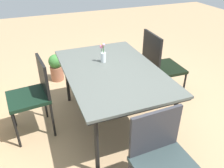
% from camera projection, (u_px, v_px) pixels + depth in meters
% --- Properties ---
extents(ground_plane, '(12.00, 12.00, 0.00)m').
position_uv_depth(ground_plane, '(120.00, 123.00, 2.95)').
color(ground_plane, '#9E7F5B').
extents(dining_table, '(1.56, 1.03, 0.75)m').
position_uv_depth(dining_table, '(112.00, 73.00, 2.62)').
color(dining_table, '#4C514C').
rests_on(dining_table, ground).
extents(chair_end_left, '(0.50, 0.50, 0.87)m').
position_uv_depth(chair_end_left, '(163.00, 159.00, 1.81)').
color(chair_end_left, '#2A3738').
rests_on(chair_end_left, ground).
extents(chair_near_right, '(0.51, 0.51, 0.97)m').
position_uv_depth(chair_near_right, '(159.00, 63.00, 3.25)').
color(chair_near_right, black).
rests_on(chair_near_right, ground).
extents(chair_far_side, '(0.48, 0.48, 0.91)m').
position_uv_depth(chair_far_side, '(34.00, 92.00, 2.58)').
color(chair_far_side, black).
rests_on(chair_far_side, ground).
extents(flower_vase, '(0.06, 0.07, 0.24)m').
position_uv_depth(flower_vase, '(103.00, 54.00, 2.72)').
color(flower_vase, silver).
rests_on(flower_vase, dining_table).
extents(potted_plant, '(0.23, 0.23, 0.46)m').
position_uv_depth(potted_plant, '(56.00, 67.00, 3.81)').
color(potted_plant, '#9E6047').
rests_on(potted_plant, ground).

